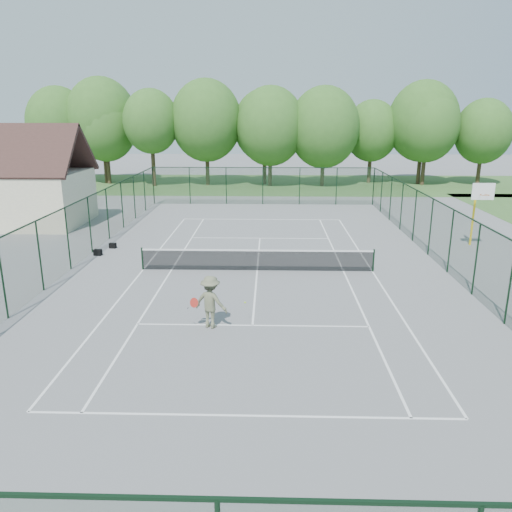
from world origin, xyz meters
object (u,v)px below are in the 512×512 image
Objects in this scene: tennis_player at (211,302)px; basketball_goal at (479,202)px; sports_bag_a at (98,252)px; tennis_net at (257,259)px.

basketball_goal is at bearing 39.78° from tennis_player.
tennis_player is at bearing -44.34° from sports_bag_a.
sports_bag_a is 11.42m from tennis_player.
sports_bag_a is at bearing 164.22° from tennis_net.
tennis_net is at bearing -158.83° from basketball_goal.
basketball_goal is at bearing 21.17° from tennis_net.
tennis_player is (7.04, -8.96, 0.78)m from sports_bag_a.
tennis_player is at bearing -140.22° from basketball_goal.
tennis_player is (-13.47, -11.22, -1.63)m from basketball_goal.
tennis_net is 6.73m from tennis_player.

